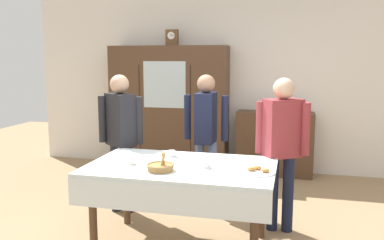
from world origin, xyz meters
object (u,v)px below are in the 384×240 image
at_px(wall_cabinet, 169,108).
at_px(spoon_center, 135,154).
at_px(tea_cup_far_left, 131,162).
at_px(book_stack, 275,110).
at_px(person_behind_table_right, 282,140).
at_px(mantel_clock, 172,38).
at_px(dining_table, 180,177).
at_px(bookshelf_low, 274,144).
at_px(person_by_cabinet, 206,128).
at_px(person_beside_shelf, 121,130).
at_px(tea_cup_near_right, 172,154).
at_px(bread_basket, 160,167).
at_px(tea_cup_mid_left, 205,165).
at_px(pastry_plate, 258,171).
at_px(spoon_back_edge, 113,169).

relative_size(wall_cabinet, spoon_center, 16.07).
bearing_deg(spoon_center, tea_cup_far_left, -73.09).
bearing_deg(book_stack, person_behind_table_right, -85.60).
bearing_deg(mantel_clock, dining_table, -71.93).
bearing_deg(dining_table, bookshelf_low, 74.86).
xyz_separation_m(bookshelf_low, spoon_center, (-1.28, -2.32, 0.31)).
relative_size(wall_cabinet, person_by_cabinet, 1.24).
xyz_separation_m(bookshelf_low, person_by_cabinet, (-0.72, -1.52, 0.46)).
distance_m(tea_cup_far_left, person_by_cabinet, 1.29).
height_order(person_beside_shelf, person_by_cabinet, person_beside_shelf).
bearing_deg(person_behind_table_right, person_by_cabinet, 149.90).
xyz_separation_m(mantel_clock, person_beside_shelf, (-0.04, -1.88, -1.09)).
xyz_separation_m(wall_cabinet, tea_cup_near_right, (0.73, -2.29, -0.15)).
bearing_deg(tea_cup_far_left, tea_cup_near_right, 54.82).
xyz_separation_m(dining_table, person_beside_shelf, (-0.88, 0.71, 0.26)).
relative_size(person_behind_table_right, person_by_cabinet, 1.00).
bearing_deg(bread_basket, tea_cup_far_left, 159.65).
xyz_separation_m(tea_cup_near_right, bread_basket, (0.05, -0.50, 0.01)).
bearing_deg(person_behind_table_right, dining_table, -144.67).
relative_size(wall_cabinet, tea_cup_mid_left, 14.71).
bearing_deg(pastry_plate, tea_cup_far_left, -179.07).
relative_size(pastry_plate, spoon_back_edge, 2.35).
xyz_separation_m(tea_cup_far_left, tea_cup_near_right, (0.27, 0.38, 0.00)).
relative_size(tea_cup_near_right, person_behind_table_right, 0.08).
height_order(tea_cup_mid_left, spoon_center, tea_cup_mid_left).
relative_size(book_stack, tea_cup_mid_left, 1.42).
bearing_deg(bread_basket, person_by_cabinet, 84.99).
relative_size(dining_table, wall_cabinet, 0.88).
bearing_deg(tea_cup_far_left, spoon_back_edge, -115.90).
height_order(mantel_clock, book_stack, mantel_clock).
relative_size(book_stack, person_behind_table_right, 0.12).
relative_size(spoon_back_edge, person_by_cabinet, 0.08).
xyz_separation_m(dining_table, spoon_center, (-0.56, 0.32, 0.11)).
xyz_separation_m(book_stack, tea_cup_far_left, (-1.16, -2.72, -0.18)).
bearing_deg(wall_cabinet, spoon_center, -81.56).
relative_size(tea_cup_near_right, person_beside_shelf, 0.08).
xyz_separation_m(mantel_clock, person_by_cabinet, (0.84, -1.46, -1.10)).
relative_size(tea_cup_near_right, spoon_center, 1.09).
distance_m(wall_cabinet, person_by_cabinet, 1.72).
distance_m(bread_basket, pastry_plate, 0.83).
relative_size(tea_cup_mid_left, tea_cup_near_right, 1.00).
xyz_separation_m(tea_cup_far_left, person_beside_shelf, (-0.44, 0.79, 0.13)).
xyz_separation_m(spoon_center, person_by_cabinet, (0.56, 0.80, 0.15)).
bearing_deg(person_behind_table_right, spoon_center, -168.28).
bearing_deg(book_stack, tea_cup_mid_left, -100.26).
xyz_separation_m(mantel_clock, spoon_back_edge, (0.31, -2.86, -1.25)).
height_order(spoon_back_edge, spoon_center, same).
relative_size(bread_basket, person_beside_shelf, 0.15).
bearing_deg(bookshelf_low, person_beside_shelf, -129.66).
height_order(book_stack, spoon_center, book_stack).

